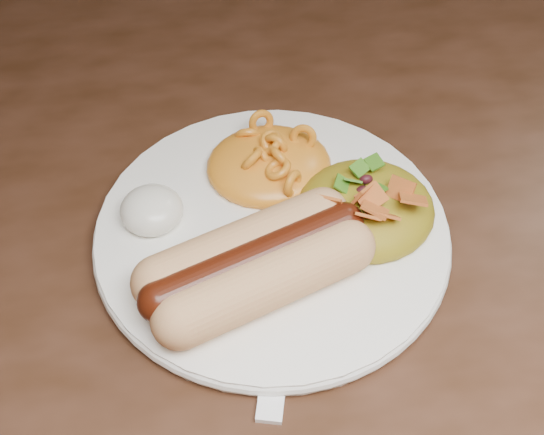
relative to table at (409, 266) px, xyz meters
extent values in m
cube|color=#46291B|center=(0.00, 0.00, 0.07)|extent=(1.60, 0.90, 0.04)
cylinder|color=white|center=(-0.12, -0.03, 0.10)|extent=(0.24, 0.24, 0.01)
cylinder|color=#D5BE71|center=(-0.13, -0.09, 0.12)|extent=(0.12, 0.07, 0.03)
cylinder|color=#D5BE71|center=(-0.13, -0.06, 0.12)|extent=(0.12, 0.07, 0.03)
cylinder|color=#4C1904|center=(-0.13, -0.07, 0.13)|extent=(0.13, 0.07, 0.03)
ellipsoid|color=#FFAE25|center=(-0.11, 0.02, 0.12)|extent=(0.11, 0.11, 0.03)
ellipsoid|color=white|center=(-0.19, -0.01, 0.12)|extent=(0.05, 0.05, 0.03)
ellipsoid|color=#B56C17|center=(-0.05, -0.03, 0.12)|extent=(0.09, 0.09, 0.04)
cube|color=white|center=(-0.13, -0.11, 0.09)|extent=(0.05, 0.14, 0.00)
camera|label=1|loc=(-0.17, -0.35, 0.49)|focal=50.00mm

